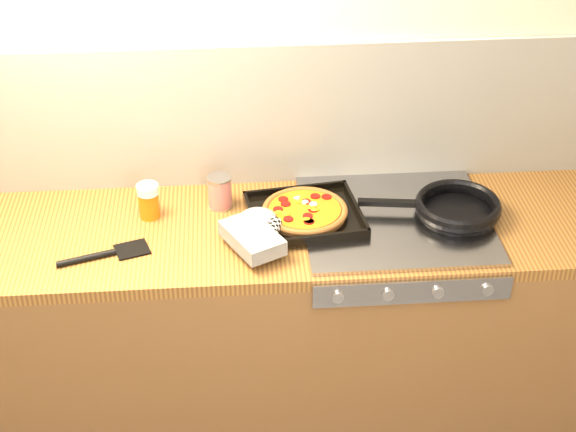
{
  "coord_description": "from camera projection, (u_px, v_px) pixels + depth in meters",
  "views": [
    {
      "loc": [
        -0.08,
        -1.25,
        2.47
      ],
      "look_at": [
        0.1,
        1.08,
        0.95
      ],
      "focal_mm": 55.0,
      "sensor_mm": 36.0,
      "label": 1
    }
  ],
  "objects": [
    {
      "name": "tomato_can",
      "position": [
        220.0,
        192.0,
        2.9
      ],
      "size": [
        0.08,
        0.08,
        0.11
      ],
      "color": "#A40D0F",
      "rests_on": "counter_run"
    },
    {
      "name": "stovetop",
      "position": [
        395.0,
        220.0,
        2.85
      ],
      "size": [
        0.6,
        0.56,
        0.02
      ],
      "primitive_type": "cube",
      "color": "#9C9DA2",
      "rests_on": "counter_run"
    },
    {
      "name": "counter_run",
      "position": [
        259.0,
        334.0,
        3.07
      ],
      "size": [
        3.2,
        0.62,
        0.9
      ],
      "color": "brown",
      "rests_on": "ground"
    },
    {
      "name": "room_shell",
      "position": [
        251.0,
        117.0,
        2.93
      ],
      "size": [
        3.2,
        3.2,
        3.2
      ],
      "color": "white",
      "rests_on": "ground"
    },
    {
      "name": "pizza_on_tray",
      "position": [
        290.0,
        218.0,
        2.8
      ],
      "size": [
        0.47,
        0.45,
        0.06
      ],
      "color": "black",
      "rests_on": "stovetop"
    },
    {
      "name": "frying_pan",
      "position": [
        456.0,
        208.0,
        2.85
      ],
      "size": [
        0.48,
        0.31,
        0.05
      ],
      "color": "black",
      "rests_on": "stovetop"
    },
    {
      "name": "wooden_spoon",
      "position": [
        303.0,
        197.0,
        2.96
      ],
      "size": [
        0.3,
        0.06,
        0.02
      ],
      "color": "#9B6A41",
      "rests_on": "counter_run"
    },
    {
      "name": "juice_glass",
      "position": [
        149.0,
        201.0,
        2.84
      ],
      "size": [
        0.08,
        0.08,
        0.12
      ],
      "color": "orange",
      "rests_on": "counter_run"
    },
    {
      "name": "black_spatula",
      "position": [
        105.0,
        254.0,
        2.68
      ],
      "size": [
        0.28,
        0.14,
        0.02
      ],
      "color": "black",
      "rests_on": "counter_run"
    }
  ]
}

